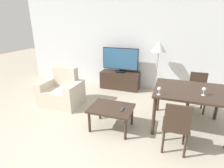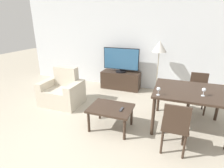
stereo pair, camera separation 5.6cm
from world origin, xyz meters
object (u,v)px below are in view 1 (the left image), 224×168
at_px(coffee_table, 111,110).
at_px(floor_lamp, 159,48).
at_px(wine_glass_left, 204,90).
at_px(armchair, 62,92).
at_px(dining_chair_far, 197,90).
at_px(tv_stand, 120,80).
at_px(dining_chair_near, 176,125).
at_px(tv, 120,60).
at_px(dining_table, 191,94).
at_px(remote_primary, 122,109).
at_px(wine_glass_center, 159,89).

bearing_deg(coffee_table, floor_lamp, 72.99).
xyz_separation_m(floor_lamp, wine_glass_left, (0.93, -1.69, -0.42)).
bearing_deg(armchair, wine_glass_left, -5.12).
bearing_deg(dining_chair_far, coffee_table, -139.18).
bearing_deg(tv_stand, dining_chair_near, -56.40).
height_order(tv_stand, wine_glass_left, wine_glass_left).
distance_m(tv, dining_table, 2.44).
relative_size(dining_table, floor_lamp, 0.88).
bearing_deg(armchair, floor_lamp, 33.37).
bearing_deg(remote_primary, armchair, 159.78).
xyz_separation_m(armchair, dining_chair_far, (3.13, 0.78, 0.19)).
xyz_separation_m(tv, floor_lamp, (1.08, -0.11, 0.41)).
relative_size(remote_primary, wine_glass_left, 1.03).
bearing_deg(armchair, wine_glass_center, -12.03).
distance_m(coffee_table, dining_chair_near, 1.19).
bearing_deg(dining_chair_near, coffee_table, 165.44).
distance_m(tv, dining_chair_far, 2.24).
distance_m(floor_lamp, remote_primary, 2.25).
bearing_deg(tv_stand, floor_lamp, -5.66).
distance_m(tv, wine_glass_center, 2.40).
xyz_separation_m(armchair, dining_table, (2.90, -0.07, 0.39)).
bearing_deg(coffee_table, tv, 102.31).
relative_size(armchair, wine_glass_left, 6.63).
xyz_separation_m(armchair, tv, (1.06, 1.52, 0.58)).
bearing_deg(remote_primary, tv_stand, 107.56).
relative_size(dining_chair_far, floor_lamp, 0.58).
bearing_deg(dining_chair_near, armchair, 161.11).
height_order(dining_chair_near, remote_primary, dining_chair_near).
bearing_deg(coffee_table, remote_primary, -6.54).
bearing_deg(coffee_table, armchair, 157.97).
bearing_deg(wine_glass_center, remote_primary, -167.11).
bearing_deg(floor_lamp, coffee_table, -107.01).
xyz_separation_m(dining_table, dining_chair_far, (0.23, 0.85, -0.20)).
height_order(coffee_table, wine_glass_center, wine_glass_center).
height_order(floor_lamp, wine_glass_center, floor_lamp).
bearing_deg(wine_glass_center, wine_glass_left, 17.26).
bearing_deg(dining_chair_far, wine_glass_left, -93.14).
height_order(tv_stand, dining_table, dining_table).
relative_size(tv_stand, coffee_table, 1.46).
relative_size(armchair, tv, 0.90).
distance_m(dining_table, remote_primary, 1.32).
height_order(remote_primary, wine_glass_left, wine_glass_left).
xyz_separation_m(tv_stand, wine_glass_center, (1.29, -2.02, 0.62)).
bearing_deg(dining_chair_near, floor_lamp, 102.87).
bearing_deg(wine_glass_center, tv, 122.69).
bearing_deg(dining_chair_near, dining_chair_far, 74.77).
relative_size(coffee_table, wine_glass_center, 5.51).
bearing_deg(tv, dining_table, -40.64).
bearing_deg(floor_lamp, dining_chair_near, -77.13).
height_order(armchair, floor_lamp, floor_lamp).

